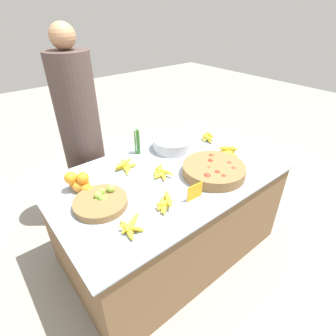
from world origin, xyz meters
TOP-DOWN VIEW (x-y plane):
  - ground_plane at (0.00, 0.00)m, footprint 12.00×12.00m
  - market_table at (0.00, 0.00)m, footprint 1.68×1.05m
  - lime_bowl at (-0.53, -0.01)m, footprint 0.33×0.33m
  - tomato_basket at (0.25, -0.21)m, footprint 0.45×0.45m
  - orange_pile at (-0.57, 0.22)m, footprint 0.15×0.19m
  - metal_bowl at (0.27, 0.27)m, footprint 0.33×0.33m
  - price_sign at (-0.05, -0.33)m, footprint 0.12×0.01m
  - veg_bundle at (0.01, 0.40)m, footprint 0.05×0.06m
  - banana_bunch_back_center at (-0.20, 0.26)m, footprint 0.17×0.20m
  - banana_bunch_front_right at (-0.05, 0.02)m, footprint 0.15×0.21m
  - banana_bunch_middle_right at (0.63, 0.21)m, footprint 0.14×0.18m
  - banana_bunch_middle_left at (0.58, -0.08)m, footprint 0.17×0.17m
  - banana_bunch_front_left at (-0.51, -0.30)m, footprint 0.16×0.17m
  - banana_bunch_front_center at (-0.24, -0.27)m, footprint 0.15×0.16m
  - vendor_person at (-0.30, 0.77)m, footprint 0.33×0.33m

SIDE VIEW (x-z plane):
  - ground_plane at x=0.00m, z-range 0.00..0.00m
  - market_table at x=0.00m, z-range 0.00..0.75m
  - banana_bunch_front_right at x=-0.05m, z-range 0.74..0.79m
  - banana_bunch_front_left at x=-0.51m, z-range 0.74..0.80m
  - banana_bunch_back_center at x=-0.20m, z-range 0.74..0.80m
  - banana_bunch_middle_right at x=0.63m, z-range 0.74..0.80m
  - banana_bunch_middle_left at x=0.58m, z-range 0.74..0.80m
  - banana_bunch_front_center at x=-0.24m, z-range 0.74..0.80m
  - lime_bowl at x=-0.53m, z-range 0.73..0.82m
  - tomato_basket at x=0.25m, z-range 0.74..0.83m
  - vendor_person at x=-0.30m, z-range -0.06..1.64m
  - metal_bowl at x=0.27m, z-range 0.75..0.84m
  - price_sign at x=-0.05m, z-range 0.75..0.86m
  - orange_pile at x=-0.57m, z-range 0.73..0.87m
  - veg_bundle at x=0.01m, z-range 0.75..0.95m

